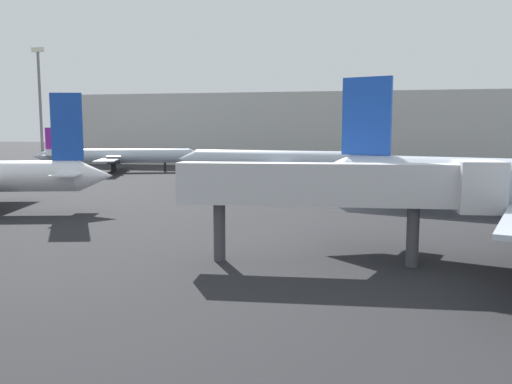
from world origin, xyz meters
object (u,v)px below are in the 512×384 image
(airplane_far_left, at_px, (276,161))
(airplane_far_right, at_px, (119,156))
(light_mast_left, at_px, (40,103))
(jet_bridge, at_px, (350,187))

(airplane_far_left, distance_m, airplane_far_right, 36.64)
(airplane_far_right, relative_size, light_mast_left, 1.31)
(airplane_far_left, xyz_separation_m, airplane_far_right, (-32.02, 17.79, -0.44))
(airplane_far_right, height_order, light_mast_left, light_mast_left)
(airplane_far_left, relative_size, light_mast_left, 1.32)
(airplane_far_left, relative_size, jet_bridge, 1.67)
(airplane_far_left, bearing_deg, jet_bridge, 114.47)
(light_mast_left, bearing_deg, jet_bridge, -45.75)
(airplane_far_left, bearing_deg, airplane_far_right, -19.10)
(airplane_far_left, height_order, light_mast_left, light_mast_left)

